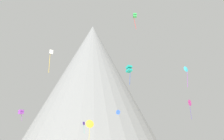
{
  "coord_description": "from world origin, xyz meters",
  "views": [
    {
      "loc": [
        -6.03,
        -35.49,
        4.43
      ],
      "look_at": [
        -1.84,
        36.02,
        25.89
      ],
      "focal_mm": 48.73,
      "sensor_mm": 36.0,
      "label": 1
    }
  ],
  "objects_px": {
    "rock_massif": "(92,100)",
    "kite_violet_mid": "(21,112)",
    "kite_cyan_high": "(186,70)",
    "kite_magenta_mid": "(190,103)",
    "kite_indigo_mid": "(84,125)",
    "kite_teal_mid": "(129,69)",
    "kite_white_mid": "(50,57)",
    "kite_gold_mid": "(90,124)",
    "kite_blue_mid": "(118,112)",
    "kite_green_high": "(135,16)"
  },
  "relations": [
    {
      "from": "kite_teal_mid",
      "to": "kite_gold_mid",
      "type": "xyz_separation_m",
      "value": [
        -8.25,
        27.39,
        -8.13
      ]
    },
    {
      "from": "kite_indigo_mid",
      "to": "kite_violet_mid",
      "type": "distance_m",
      "value": 18.82
    },
    {
      "from": "kite_white_mid",
      "to": "kite_blue_mid",
      "type": "relative_size",
      "value": 3.54
    },
    {
      "from": "kite_white_mid",
      "to": "kite_blue_mid",
      "type": "bearing_deg",
      "value": 91.43
    },
    {
      "from": "kite_white_mid",
      "to": "kite_magenta_mid",
      "type": "distance_m",
      "value": 47.5
    },
    {
      "from": "kite_gold_mid",
      "to": "kite_teal_mid",
      "type": "bearing_deg",
      "value": -90.03
    },
    {
      "from": "kite_white_mid",
      "to": "kite_gold_mid",
      "type": "relative_size",
      "value": 0.79
    },
    {
      "from": "kite_violet_mid",
      "to": "kite_white_mid",
      "type": "height_order",
      "value": "kite_white_mid"
    },
    {
      "from": "rock_massif",
      "to": "kite_cyan_high",
      "type": "height_order",
      "value": "rock_massif"
    },
    {
      "from": "kite_green_high",
      "to": "kite_violet_mid",
      "type": "bearing_deg",
      "value": 146.39
    },
    {
      "from": "kite_green_high",
      "to": "kite_teal_mid",
      "type": "bearing_deg",
      "value": -117.09
    },
    {
      "from": "kite_indigo_mid",
      "to": "kite_gold_mid",
      "type": "distance_m",
      "value": 4.96
    },
    {
      "from": "rock_massif",
      "to": "kite_cyan_high",
      "type": "distance_m",
      "value": 58.74
    },
    {
      "from": "kite_gold_mid",
      "to": "kite_cyan_high",
      "type": "bearing_deg",
      "value": -49.52
    },
    {
      "from": "kite_blue_mid",
      "to": "kite_gold_mid",
      "type": "bearing_deg",
      "value": 19.43
    },
    {
      "from": "kite_cyan_high",
      "to": "kite_green_high",
      "type": "bearing_deg",
      "value": -179.72
    },
    {
      "from": "kite_cyan_high",
      "to": "kite_white_mid",
      "type": "bearing_deg",
      "value": 175.76
    },
    {
      "from": "kite_indigo_mid",
      "to": "kite_cyan_high",
      "type": "relative_size",
      "value": 0.64
    },
    {
      "from": "kite_teal_mid",
      "to": "kite_magenta_mid",
      "type": "distance_m",
      "value": 33.7
    },
    {
      "from": "rock_massif",
      "to": "kite_blue_mid",
      "type": "height_order",
      "value": "rock_massif"
    },
    {
      "from": "kite_indigo_mid",
      "to": "kite_cyan_high",
      "type": "bearing_deg",
      "value": 130.58
    },
    {
      "from": "rock_massif",
      "to": "kite_teal_mid",
      "type": "relative_size",
      "value": 18.11
    },
    {
      "from": "kite_magenta_mid",
      "to": "kite_cyan_high",
      "type": "xyz_separation_m",
      "value": [
        -5.08,
        -14.44,
        5.75
      ]
    },
    {
      "from": "kite_magenta_mid",
      "to": "kite_blue_mid",
      "type": "distance_m",
      "value": 21.35
    },
    {
      "from": "rock_massif",
      "to": "kite_white_mid",
      "type": "distance_m",
      "value": 69.85
    },
    {
      "from": "kite_gold_mid",
      "to": "kite_cyan_high",
      "type": "xyz_separation_m",
      "value": [
        24.08,
        -15.48,
        11.9
      ]
    },
    {
      "from": "kite_blue_mid",
      "to": "kite_green_high",
      "type": "bearing_deg",
      "value": 124.67
    },
    {
      "from": "kite_teal_mid",
      "to": "kite_cyan_high",
      "type": "xyz_separation_m",
      "value": [
        15.83,
        11.92,
        3.78
      ]
    },
    {
      "from": "kite_indigo_mid",
      "to": "kite_green_high",
      "type": "relative_size",
      "value": 0.89
    },
    {
      "from": "kite_cyan_high",
      "to": "kite_blue_mid",
      "type": "relative_size",
      "value": 4.03
    },
    {
      "from": "rock_massif",
      "to": "kite_gold_mid",
      "type": "distance_m",
      "value": 40.72
    },
    {
      "from": "rock_massif",
      "to": "kite_violet_mid",
      "type": "relative_size",
      "value": 23.91
    },
    {
      "from": "kite_magenta_mid",
      "to": "kite_green_high",
      "type": "distance_m",
      "value": 33.67
    },
    {
      "from": "kite_gold_mid",
      "to": "kite_blue_mid",
      "type": "height_order",
      "value": "kite_blue_mid"
    },
    {
      "from": "kite_blue_mid",
      "to": "rock_massif",
      "type": "bearing_deg",
      "value": -49.55
    },
    {
      "from": "kite_violet_mid",
      "to": "kite_green_high",
      "type": "distance_m",
      "value": 40.57
    },
    {
      "from": "kite_indigo_mid",
      "to": "rock_massif",
      "type": "bearing_deg",
      "value": -104.94
    },
    {
      "from": "rock_massif",
      "to": "kite_violet_mid",
      "type": "height_order",
      "value": "rock_massif"
    },
    {
      "from": "kite_violet_mid",
      "to": "kite_cyan_high",
      "type": "distance_m",
      "value": 45.53
    },
    {
      "from": "kite_magenta_mid",
      "to": "kite_cyan_high",
      "type": "relative_size",
      "value": 1.07
    },
    {
      "from": "kite_violet_mid",
      "to": "kite_blue_mid",
      "type": "xyz_separation_m",
      "value": [
        26.82,
        1.83,
        0.44
      ]
    },
    {
      "from": "kite_violet_mid",
      "to": "kite_teal_mid",
      "type": "bearing_deg",
      "value": 8.82
    },
    {
      "from": "kite_cyan_high",
      "to": "kite_magenta_mid",
      "type": "bearing_deg",
      "value": 39.92
    },
    {
      "from": "kite_white_mid",
      "to": "kite_cyan_high",
      "type": "xyz_separation_m",
      "value": [
        31.51,
        15.69,
        2.69
      ]
    },
    {
      "from": "kite_cyan_high",
      "to": "kite_blue_mid",
      "type": "bearing_deg",
      "value": 107.97
    },
    {
      "from": "rock_massif",
      "to": "kite_green_high",
      "type": "distance_m",
      "value": 63.18
    },
    {
      "from": "kite_indigo_mid",
      "to": "kite_gold_mid",
      "type": "height_order",
      "value": "kite_gold_mid"
    },
    {
      "from": "kite_indigo_mid",
      "to": "kite_teal_mid",
      "type": "xyz_separation_m",
      "value": [
        10.08,
        -31.99,
        7.85
      ]
    },
    {
      "from": "kite_violet_mid",
      "to": "kite_blue_mid",
      "type": "distance_m",
      "value": 26.88
    },
    {
      "from": "rock_massif",
      "to": "kite_white_mid",
      "type": "xyz_separation_m",
      "value": [
        -7.51,
        -69.24,
        -5.22
      ]
    }
  ]
}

